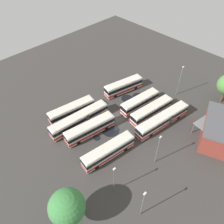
% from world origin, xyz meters
% --- Properties ---
extents(ground_plane, '(96.29, 96.29, 0.00)m').
position_xyz_m(ground_plane, '(0.00, 0.00, 0.00)').
color(ground_plane, '#383533').
extents(bus_row0_slot0, '(11.92, 5.11, 3.45)m').
position_xyz_m(bus_row0_slot0, '(-9.55, -6.55, 1.82)').
color(bus_row0_slot0, silver).
rests_on(bus_row0_slot0, ground_plane).
extents(bus_row0_slot2, '(11.76, 4.01, 3.45)m').
position_xyz_m(bus_row0_slot2, '(-7.74, 1.15, 1.82)').
color(bus_row0_slot2, silver).
rests_on(bus_row0_slot2, ground_plane).
extents(bus_row0_slot3, '(12.73, 4.19, 3.45)m').
position_xyz_m(bus_row0_slot3, '(-7.41, 5.34, 1.82)').
color(bus_row0_slot3, silver).
rests_on(bus_row0_slot3, ground_plane).
extents(bus_row0_slot4, '(15.81, 4.85, 3.45)m').
position_xyz_m(bus_row0_slot4, '(-6.76, 9.25, 1.83)').
color(bus_row0_slot4, silver).
rests_on(bus_row0_slot4, ground_plane).
extents(bus_row1_slot0, '(12.47, 4.59, 3.45)m').
position_xyz_m(bus_row1_slot0, '(7.17, -9.03, 1.82)').
color(bus_row1_slot0, silver).
rests_on(bus_row1_slot0, ground_plane).
extents(bus_row1_slot1, '(15.79, 4.19, 3.45)m').
position_xyz_m(bus_row1_slot1, '(7.70, -5.16, 1.83)').
color(bus_row1_slot1, silver).
rests_on(bus_row1_slot1, ground_plane).
extents(bus_row1_slot2, '(12.78, 4.64, 3.45)m').
position_xyz_m(bus_row1_slot2, '(7.86, -1.09, 1.82)').
color(bus_row1_slot2, silver).
rests_on(bus_row1_slot2, ground_plane).
extents(bus_row1_slot4, '(12.71, 4.35, 3.45)m').
position_xyz_m(bus_row1_slot4, '(9.16, 6.57, 1.82)').
color(bus_row1_slot4, silver).
rests_on(bus_row1_slot4, ground_plane).
extents(depot_building, '(13.89, 11.19, 5.81)m').
position_xyz_m(depot_building, '(-12.17, 20.81, 2.92)').
color(depot_building, maroon).
rests_on(depot_building, ground_plane).
extents(maintenance_shelter, '(9.56, 7.43, 3.49)m').
position_xyz_m(maintenance_shelter, '(-13.26, 19.32, 3.31)').
color(maintenance_shelter, slate).
rests_on(maintenance_shelter, ground_plane).
extents(lamp_post_mid_lot, '(0.56, 0.28, 8.41)m').
position_xyz_m(lamp_post_mid_lot, '(13.75, 19.60, 4.62)').
color(lamp_post_mid_lot, slate).
rests_on(lamp_post_mid_lot, ground_plane).
extents(lamp_post_by_building, '(0.56, 0.28, 9.43)m').
position_xyz_m(lamp_post_by_building, '(-19.32, 5.16, 5.13)').
color(lamp_post_by_building, slate).
rests_on(lamp_post_by_building, ground_plane).
extents(lamp_post_near_entrance, '(0.56, 0.28, 8.66)m').
position_xyz_m(lamp_post_near_entrance, '(3.14, 14.69, 4.75)').
color(lamp_post_near_entrance, slate).
rests_on(lamp_post_near_entrance, ground_plane).
extents(lamp_post_far_corner, '(0.56, 0.28, 8.00)m').
position_xyz_m(lamp_post_far_corner, '(13.91, 13.06, 4.41)').
color(lamp_post_far_corner, slate).
rests_on(lamp_post_far_corner, ground_plane).
extents(tree_northeast, '(6.09, 6.09, 8.73)m').
position_xyz_m(tree_northeast, '(23.21, 11.64, 5.68)').
color(tree_northeast, brown).
rests_on(tree_northeast, ground_plane).
extents(puddle_back_corner, '(1.74, 1.74, 0.01)m').
position_xyz_m(puddle_back_corner, '(7.61, 1.03, 0.00)').
color(puddle_back_corner, black).
rests_on(puddle_back_corner, ground_plane).
extents(puddle_front_lane, '(3.35, 3.35, 0.01)m').
position_xyz_m(puddle_front_lane, '(-7.90, -3.49, 0.00)').
color(puddle_front_lane, black).
rests_on(puddle_front_lane, ground_plane).
extents(puddle_centre_drain, '(2.08, 2.08, 0.01)m').
position_xyz_m(puddle_centre_drain, '(-9.21, -8.64, 0.00)').
color(puddle_centre_drain, black).
rests_on(puddle_centre_drain, ground_plane).
extents(puddle_near_shelter, '(4.39, 4.39, 0.01)m').
position_xyz_m(puddle_near_shelter, '(3.59, 1.57, 0.00)').
color(puddle_near_shelter, black).
rests_on(puddle_near_shelter, ground_plane).
extents(puddle_between_rows, '(3.06, 3.06, 0.01)m').
position_xyz_m(puddle_between_rows, '(-10.86, -2.04, 0.00)').
color(puddle_between_rows, black).
rests_on(puddle_between_rows, ground_plane).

